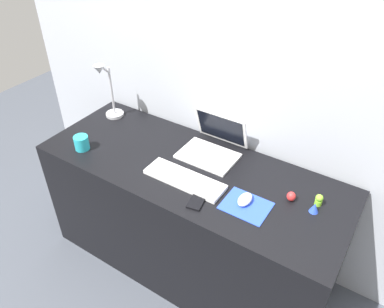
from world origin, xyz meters
name	(u,v)px	position (x,y,z in m)	size (l,w,h in m)	color
ground_plane	(190,259)	(0.00, 0.00, 0.00)	(6.00, 6.00, 0.00)	#474C56
back_wall	(224,127)	(0.00, 0.35, 0.80)	(2.83, 0.05, 1.59)	#B2B7C1
desk	(190,218)	(0.00, 0.00, 0.37)	(1.63, 0.62, 0.74)	black
laptop	(214,143)	(0.03, 0.19, 0.79)	(0.30, 0.28, 0.21)	white
keyboard	(185,179)	(0.04, -0.10, 0.75)	(0.41, 0.13, 0.02)	white
mousepad	(246,206)	(0.37, -0.10, 0.74)	(0.21, 0.17, 0.00)	blue
mouse	(245,199)	(0.35, -0.08, 0.76)	(0.06, 0.10, 0.03)	white
cell_phone	(198,200)	(0.16, -0.19, 0.74)	(0.06, 0.13, 0.01)	black
desk_lamp	(108,93)	(-0.67, 0.15, 0.91)	(0.11, 0.16, 0.36)	#B7B7BC
coffee_mug	(82,143)	(-0.58, -0.18, 0.78)	(0.08, 0.08, 0.08)	#28B7CC
toy_figurine_red	(291,196)	(0.52, 0.05, 0.76)	(0.04, 0.04, 0.05)	red
toy_figurine_lime	(319,200)	(0.63, 0.09, 0.77)	(0.03, 0.03, 0.06)	#8CDB33
toy_figurine_blue	(314,208)	(0.63, 0.04, 0.76)	(0.04, 0.04, 0.05)	blue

